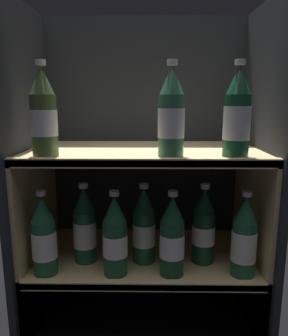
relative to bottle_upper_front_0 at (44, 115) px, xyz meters
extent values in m
cube|color=#23262B|center=(0.26, 0.34, -0.18)|extent=(0.74, 0.02, 1.00)
cube|color=#23262B|center=(-0.10, 0.13, -0.18)|extent=(0.02, 0.43, 1.00)
cube|color=#23262B|center=(0.62, 0.13, -0.18)|extent=(0.02, 0.43, 1.00)
cube|color=#DBBC84|center=(0.26, 0.13, -0.46)|extent=(0.70, 0.39, 0.02)
cube|color=#DBBC84|center=(0.26, -0.05, -0.46)|extent=(0.70, 0.02, 0.03)
cube|color=#DBBC84|center=(-0.08, 0.13, -0.58)|extent=(0.01, 0.39, 0.21)
cube|color=#DBBC84|center=(0.60, 0.13, -0.58)|extent=(0.01, 0.39, 0.21)
cube|color=#DBBC84|center=(0.26, 0.13, -0.12)|extent=(0.70, 0.39, 0.02)
cube|color=#DBBC84|center=(0.26, -0.05, -0.12)|extent=(0.70, 0.02, 0.03)
cube|color=#DBBC84|center=(-0.08, 0.13, -0.40)|extent=(0.01, 0.39, 0.55)
cube|color=#DBBC84|center=(0.60, 0.13, -0.40)|extent=(0.01, 0.39, 0.55)
cylinder|color=#384C28|center=(0.00, 0.00, -0.03)|extent=(0.07, 0.07, 0.16)
cylinder|color=#ADB2C1|center=(0.00, 0.00, -0.02)|extent=(0.07, 0.07, 0.07)
cone|color=#384C28|center=(0.00, 0.00, 0.09)|extent=(0.06, 0.06, 0.07)
cylinder|color=silver|center=(0.00, 0.00, 0.13)|extent=(0.03, 0.03, 0.01)
cylinder|color=#285B42|center=(0.33, 0.00, -0.03)|extent=(0.07, 0.07, 0.16)
cylinder|color=#ADB2C1|center=(0.33, 0.00, -0.02)|extent=(0.07, 0.07, 0.08)
cone|color=#285B42|center=(0.33, 0.00, 0.09)|extent=(0.06, 0.06, 0.07)
cylinder|color=silver|center=(0.33, 0.00, 0.13)|extent=(0.03, 0.03, 0.01)
cylinder|color=#144228|center=(0.50, 0.00, -0.03)|extent=(0.07, 0.07, 0.16)
cylinder|color=#ADB2C1|center=(0.50, 0.00, -0.02)|extent=(0.07, 0.07, 0.09)
cone|color=#144228|center=(0.50, 0.00, 0.09)|extent=(0.06, 0.06, 0.07)
cylinder|color=silver|center=(0.50, 0.00, 0.13)|extent=(0.03, 0.03, 0.01)
cylinder|color=#1E5638|center=(-0.02, 0.00, -0.37)|extent=(0.07, 0.07, 0.16)
cylinder|color=white|center=(-0.02, 0.00, -0.36)|extent=(0.07, 0.07, 0.08)
cone|color=#1E5638|center=(-0.02, 0.00, -0.25)|extent=(0.06, 0.06, 0.07)
cylinder|color=silver|center=(-0.02, 0.00, -0.21)|extent=(0.03, 0.03, 0.01)
cylinder|color=#194C2D|center=(0.18, 0.00, -0.37)|extent=(0.07, 0.07, 0.16)
cylinder|color=white|center=(0.18, 0.00, -0.36)|extent=(0.07, 0.07, 0.06)
cone|color=#194C2D|center=(0.18, 0.00, -0.25)|extent=(0.06, 0.06, 0.07)
cylinder|color=silver|center=(0.18, 0.00, -0.21)|extent=(0.03, 0.03, 0.01)
cylinder|color=#144228|center=(0.34, 0.00, -0.37)|extent=(0.07, 0.07, 0.16)
cylinder|color=white|center=(0.34, 0.00, -0.36)|extent=(0.07, 0.07, 0.07)
cone|color=#144228|center=(0.34, 0.00, -0.25)|extent=(0.06, 0.06, 0.07)
cylinder|color=silver|center=(0.34, 0.00, -0.21)|extent=(0.03, 0.03, 0.01)
cylinder|color=#1E5638|center=(0.54, 0.00, -0.37)|extent=(0.07, 0.07, 0.16)
cylinder|color=white|center=(0.54, 0.00, -0.36)|extent=(0.07, 0.07, 0.09)
cone|color=#1E5638|center=(0.54, 0.00, -0.25)|extent=(0.06, 0.06, 0.07)
cylinder|color=silver|center=(0.54, 0.00, -0.21)|extent=(0.03, 0.03, 0.01)
cylinder|color=#1E5638|center=(0.08, 0.08, -0.37)|extent=(0.07, 0.07, 0.16)
cylinder|color=white|center=(0.08, 0.08, -0.36)|extent=(0.07, 0.07, 0.08)
cone|color=#1E5638|center=(0.08, 0.08, -0.25)|extent=(0.06, 0.06, 0.07)
cylinder|color=silver|center=(0.08, 0.08, -0.21)|extent=(0.03, 0.03, 0.01)
cylinder|color=#1E5638|center=(0.26, 0.08, -0.37)|extent=(0.07, 0.07, 0.16)
cylinder|color=white|center=(0.26, 0.08, -0.36)|extent=(0.07, 0.07, 0.07)
cone|color=#1E5638|center=(0.26, 0.08, -0.25)|extent=(0.06, 0.06, 0.07)
cylinder|color=silver|center=(0.26, 0.08, -0.21)|extent=(0.03, 0.03, 0.01)
cylinder|color=#144228|center=(0.44, 0.08, -0.37)|extent=(0.07, 0.07, 0.16)
cylinder|color=white|center=(0.44, 0.08, -0.36)|extent=(0.07, 0.07, 0.06)
cone|color=#144228|center=(0.44, 0.08, -0.25)|extent=(0.06, 0.06, 0.07)
cylinder|color=silver|center=(0.44, 0.08, -0.21)|extent=(0.03, 0.03, 0.01)
camera|label=1|loc=(0.27, -0.86, 0.04)|focal=35.00mm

